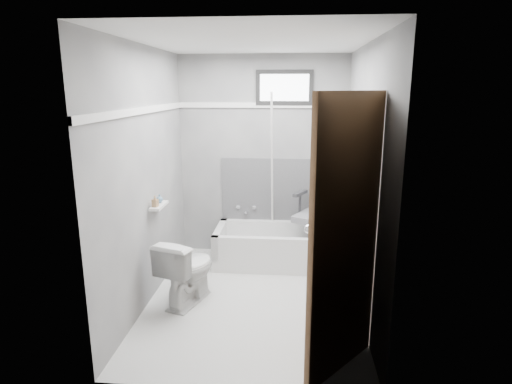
# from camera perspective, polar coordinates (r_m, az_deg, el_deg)

# --- Properties ---
(floor) EXTENTS (2.60, 2.60, 0.00)m
(floor) POSITION_cam_1_polar(r_m,az_deg,el_deg) (4.32, -0.41, -14.14)
(floor) COLOR white
(floor) RESTS_ON ground
(ceiling) EXTENTS (2.60, 2.60, 0.00)m
(ceiling) POSITION_cam_1_polar(r_m,az_deg,el_deg) (3.84, -0.47, 19.46)
(ceiling) COLOR silver
(ceiling) RESTS_ON floor
(wall_back) EXTENTS (2.00, 0.02, 2.40)m
(wall_back) POSITION_cam_1_polar(r_m,az_deg,el_deg) (5.18, 0.89, 4.64)
(wall_back) COLOR slate
(wall_back) RESTS_ON floor
(wall_front) EXTENTS (2.00, 0.02, 2.40)m
(wall_front) POSITION_cam_1_polar(r_m,az_deg,el_deg) (2.65, -3.02, -4.21)
(wall_front) COLOR slate
(wall_front) RESTS_ON floor
(wall_left) EXTENTS (0.02, 2.60, 2.40)m
(wall_left) POSITION_cam_1_polar(r_m,az_deg,el_deg) (4.11, -14.45, 1.84)
(wall_left) COLOR slate
(wall_left) RESTS_ON floor
(wall_right) EXTENTS (0.02, 2.60, 2.40)m
(wall_right) POSITION_cam_1_polar(r_m,az_deg,el_deg) (3.94, 14.21, 1.33)
(wall_right) COLOR slate
(wall_right) RESTS_ON floor
(bathtub) EXTENTS (1.50, 0.70, 0.42)m
(bathtub) POSITION_cam_1_polar(r_m,az_deg,el_deg) (5.06, 3.17, -7.21)
(bathtub) COLOR silver
(bathtub) RESTS_ON floor
(office_chair) EXTENTS (0.80, 0.80, 1.02)m
(office_chair) POSITION_cam_1_polar(r_m,az_deg,el_deg) (4.99, 8.50, -2.58)
(office_chair) COLOR slate
(office_chair) RESTS_ON bathtub
(toilet) EXTENTS (0.56, 0.74, 0.65)m
(toilet) POSITION_cam_1_polar(r_m,az_deg,el_deg) (4.20, -9.12, -10.25)
(toilet) COLOR silver
(toilet) RESTS_ON floor
(door) EXTENTS (0.78, 0.78, 2.00)m
(door) POSITION_cam_1_polar(r_m,az_deg,el_deg) (2.79, 17.70, -8.33)
(door) COLOR brown
(door) RESTS_ON floor
(window) EXTENTS (0.66, 0.04, 0.40)m
(window) POSITION_cam_1_polar(r_m,az_deg,el_deg) (5.09, 3.81, 13.72)
(window) COLOR black
(window) RESTS_ON wall_back
(backerboard) EXTENTS (1.50, 0.02, 0.78)m
(backerboard) POSITION_cam_1_polar(r_m,az_deg,el_deg) (5.23, 3.60, 0.24)
(backerboard) COLOR #4C4C4F
(backerboard) RESTS_ON wall_back
(trim_back) EXTENTS (2.00, 0.02, 0.06)m
(trim_back) POSITION_cam_1_polar(r_m,az_deg,el_deg) (5.10, 0.91, 11.50)
(trim_back) COLOR white
(trim_back) RESTS_ON wall_back
(trim_left) EXTENTS (0.02, 2.60, 0.06)m
(trim_left) POSITION_cam_1_polar(r_m,az_deg,el_deg) (4.03, -14.80, 10.48)
(trim_left) COLOR white
(trim_left) RESTS_ON wall_left
(pole) EXTENTS (0.02, 0.61, 1.87)m
(pole) POSITION_cam_1_polar(r_m,az_deg,el_deg) (4.96, 2.15, 2.47)
(pole) COLOR silver
(pole) RESTS_ON bathtub
(shelf) EXTENTS (0.10, 0.32, 0.02)m
(shelf) POSITION_cam_1_polar(r_m,az_deg,el_deg) (4.27, -12.81, -1.79)
(shelf) COLOR silver
(shelf) RESTS_ON wall_left
(soap_bottle_a) EXTENTS (0.06, 0.06, 0.11)m
(soap_bottle_a) POSITION_cam_1_polar(r_m,az_deg,el_deg) (4.18, -13.31, -1.21)
(soap_bottle_a) COLOR #97734B
(soap_bottle_a) RESTS_ON shelf
(soap_bottle_b) EXTENTS (0.07, 0.07, 0.08)m
(soap_bottle_b) POSITION_cam_1_polar(r_m,az_deg,el_deg) (4.31, -12.74, -0.81)
(soap_bottle_b) COLOR slate
(soap_bottle_b) RESTS_ON shelf
(faucet) EXTENTS (0.26, 0.10, 0.16)m
(faucet) POSITION_cam_1_polar(r_m,az_deg,el_deg) (5.31, -1.31, -2.34)
(faucet) COLOR silver
(faucet) RESTS_ON wall_back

